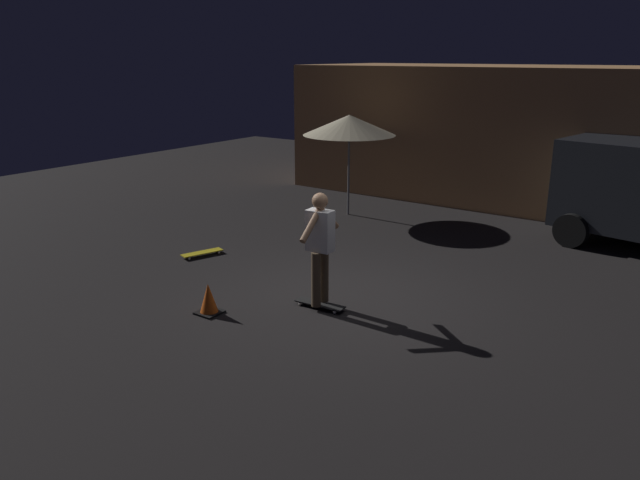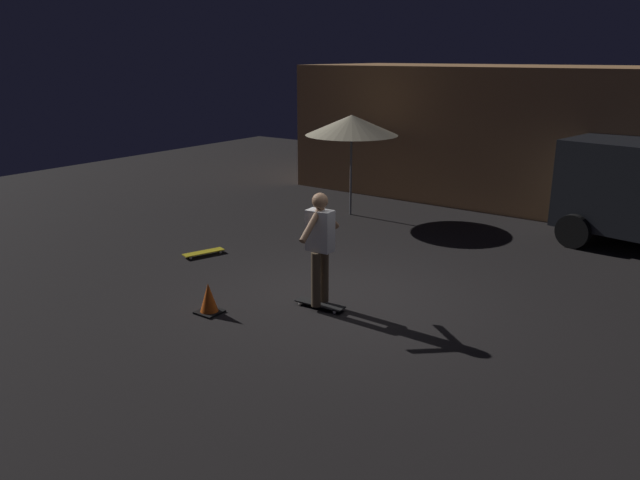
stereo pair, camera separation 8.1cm
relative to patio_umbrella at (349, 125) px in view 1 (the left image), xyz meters
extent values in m
plane|color=black|center=(2.75, -4.41, -2.07)|extent=(28.00, 28.00, 0.00)
cube|color=tan|center=(3.86, 4.13, -0.41)|extent=(13.90, 4.29, 3.32)
cylinder|color=black|center=(5.22, 2.33, -1.74)|extent=(0.69, 0.33, 0.66)
cylinder|color=black|center=(4.89, 0.37, -1.74)|extent=(0.69, 0.33, 0.66)
cylinder|color=slate|center=(0.00, 0.00, -0.97)|extent=(0.05, 0.05, 2.20)
cone|color=beige|center=(0.00, 0.00, 0.00)|extent=(2.10, 2.10, 0.45)
cube|color=black|center=(2.67, -4.91, -2.01)|extent=(0.79, 0.25, 0.02)
sphere|color=silver|center=(2.96, -4.80, -2.05)|extent=(0.05, 0.05, 0.05)
sphere|color=silver|center=(2.97, -4.97, -2.05)|extent=(0.05, 0.05, 0.05)
sphere|color=silver|center=(2.36, -4.84, -2.05)|extent=(0.05, 0.05, 0.05)
sphere|color=silver|center=(2.37, -5.01, -2.05)|extent=(0.05, 0.05, 0.05)
cube|color=gold|center=(-0.55, -4.17, -2.01)|extent=(0.44, 0.80, 0.02)
sphere|color=silver|center=(-0.57, -4.48, -2.05)|extent=(0.05, 0.05, 0.05)
sphere|color=silver|center=(-0.73, -4.42, -2.05)|extent=(0.05, 0.05, 0.05)
sphere|color=silver|center=(-0.37, -3.91, -2.05)|extent=(0.05, 0.05, 0.05)
sphere|color=silver|center=(-0.53, -3.86, -2.05)|extent=(0.05, 0.05, 0.05)
cylinder|color=brown|center=(2.66, -4.80, -1.59)|extent=(0.14, 0.14, 0.82)
cylinder|color=brown|center=(2.67, -5.02, -1.59)|extent=(0.14, 0.14, 0.82)
cube|color=white|center=(2.67, -4.91, -0.88)|extent=(0.39, 0.25, 0.60)
sphere|color=#936B4C|center=(2.67, -4.91, -0.45)|extent=(0.23, 0.23, 0.23)
cylinder|color=#936B4C|center=(2.65, -4.69, -0.73)|extent=(0.13, 0.55, 0.46)
cylinder|color=#936B4C|center=(2.68, -5.13, -0.73)|extent=(0.13, 0.55, 0.46)
cube|color=black|center=(1.47, -6.00, -2.06)|extent=(0.34, 0.34, 0.03)
cone|color=#EA5914|center=(1.47, -6.00, -1.84)|extent=(0.28, 0.28, 0.46)
camera|label=1|loc=(7.53, -11.78, 1.53)|focal=34.51mm
camera|label=2|loc=(7.60, -11.73, 1.53)|focal=34.51mm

